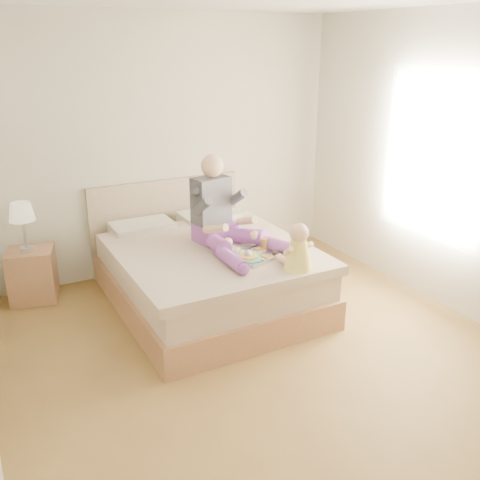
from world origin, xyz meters
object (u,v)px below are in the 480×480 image
adult (223,219)px  baby (298,250)px  bed (204,270)px  nightstand (33,275)px  tray (255,254)px

adult → baby: size_ratio=2.70×
bed → adult: size_ratio=2.02×
nightstand → adult: size_ratio=0.48×
bed → adult: adult is taller
baby → bed: bearing=109.1°
bed → baby: baby is taller
nightstand → baby: size_ratio=1.31×
adult → tray: adult is taller
bed → tray: (0.24, -0.57, 0.32)m
nightstand → baby: (1.90, -1.75, 0.51)m
adult → baby: 0.86m
adult → baby: bearing=-81.1°
bed → nightstand: (-1.47, 0.80, -0.06)m
tray → adult: bearing=86.5°
nightstand → bed: bearing=-13.1°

